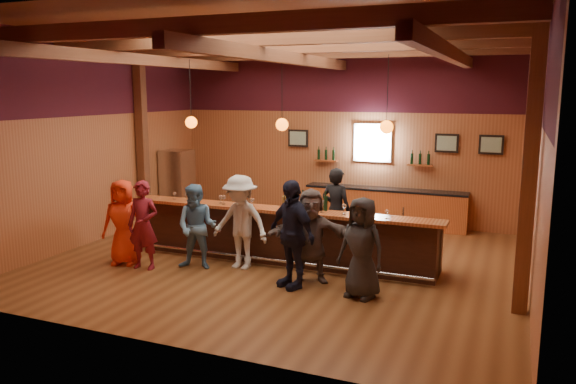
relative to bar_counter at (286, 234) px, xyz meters
name	(u,v)px	position (x,y,z in m)	size (l,w,h in m)	color
room	(283,97)	(-0.02, -0.09, 2.69)	(9.04, 9.00, 4.52)	brown
bar_counter	(286,234)	(0.00, 0.00, 0.00)	(6.30, 1.07, 1.11)	black
back_bar_cabinet	(384,207)	(1.18, 3.57, -0.05)	(4.00, 0.52, 0.95)	#9B421C
window	(373,143)	(0.78, 3.80, 1.53)	(0.95, 0.09, 0.95)	silver
framed_pictures	(407,142)	(1.65, 3.79, 1.58)	(5.35, 0.05, 0.45)	black
wine_shelves	(371,160)	(0.78, 3.73, 1.10)	(3.00, 0.18, 0.30)	#9B421C
pendant_lights	(282,124)	(-0.02, -0.15, 2.19)	(4.24, 0.24, 1.37)	black
stainless_fridge	(178,184)	(-4.12, 2.45, 0.38)	(0.70, 0.70, 1.80)	silver
customer_orange	(123,222)	(-2.82, -1.43, 0.31)	(0.81, 0.53, 1.66)	red
customer_redvest	(143,225)	(-2.27, -1.53, 0.32)	(0.62, 0.40, 1.69)	maroon
customer_denim	(197,227)	(-1.34, -1.15, 0.29)	(0.79, 0.61, 1.62)	#5787AF
customer_white	(240,222)	(-0.58, -0.83, 0.37)	(1.16, 0.66, 1.79)	silver
customer_navy	(291,234)	(0.68, -1.41, 0.41)	(1.10, 0.46, 1.87)	black
customer_brown	(311,236)	(0.90, -1.03, 0.31)	(1.55, 0.49, 1.67)	#5E4F4B
customer_dark	(362,248)	(1.92, -1.43, 0.31)	(0.81, 0.53, 1.66)	#252628
bartender	(336,210)	(0.76, 0.87, 0.37)	(0.65, 0.43, 1.79)	black
ice_bucket	(288,202)	(0.15, -0.28, 0.71)	(0.22, 0.22, 0.24)	brown
bottle_a	(303,202)	(0.45, -0.25, 0.74)	(0.08, 0.08, 0.38)	black
bottle_b	(325,203)	(0.88, -0.17, 0.74)	(0.08, 0.08, 0.38)	black
glass_a	(175,194)	(-2.37, -0.31, 0.70)	(0.07, 0.07, 0.16)	silver
glass_b	(187,195)	(-2.06, -0.33, 0.71)	(0.08, 0.08, 0.17)	silver
glass_c	(220,197)	(-1.30, -0.29, 0.71)	(0.07, 0.07, 0.17)	silver
glass_d	(224,198)	(-1.18, -0.37, 0.72)	(0.08, 0.08, 0.19)	silver
glass_e	(252,201)	(-0.56, -0.35, 0.71)	(0.07, 0.07, 0.17)	silver
glass_f	(322,206)	(0.86, -0.36, 0.72)	(0.08, 0.08, 0.18)	silver
glass_g	(344,207)	(1.30, -0.36, 0.73)	(0.09, 0.09, 0.20)	silver
glass_h	(387,212)	(2.09, -0.40, 0.71)	(0.07, 0.07, 0.16)	silver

